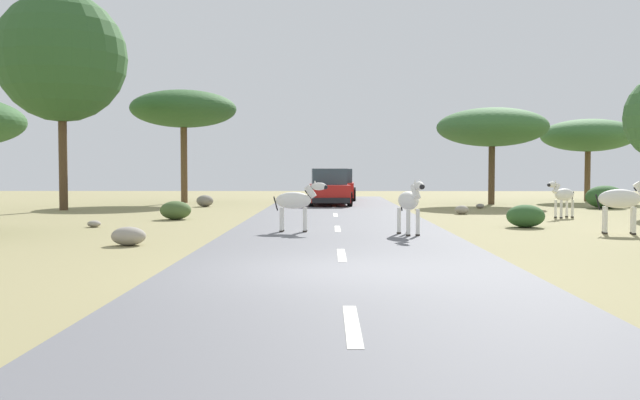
{
  "coord_description": "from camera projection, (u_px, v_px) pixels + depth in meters",
  "views": [
    {
      "loc": [
        -0.16,
        -11.21,
        1.7
      ],
      "look_at": [
        -0.46,
        12.74,
        0.66
      ],
      "focal_mm": 38.23,
      "sensor_mm": 36.0,
      "label": 1
    }
  ],
  "objects": [
    {
      "name": "ground_plane",
      "position": [
        338.0,
        273.0,
        11.27
      ],
      "size": [
        90.0,
        90.0,
        0.0
      ],
      "primitive_type": "plane",
      "color": "#8E8456"
    },
    {
      "name": "road",
      "position": [
        344.0,
        272.0,
        11.27
      ],
      "size": [
        6.0,
        64.0,
        0.05
      ],
      "primitive_type": "cube",
      "color": "slate",
      "rests_on": "ground_plane"
    },
    {
      "name": "lane_markings",
      "position": [
        345.0,
        280.0,
        10.27
      ],
      "size": [
        0.16,
        56.0,
        0.01
      ],
      "color": "silver",
      "rests_on": "road"
    },
    {
      "name": "zebra_0",
      "position": [
        410.0,
        202.0,
        17.34
      ],
      "size": [
        0.65,
        1.5,
        1.44
      ],
      "rotation": [
        0.0,
        0.0,
        3.41
      ],
      "color": "silver",
      "rests_on": "road"
    },
    {
      "name": "zebra_1",
      "position": [
        563.0,
        195.0,
        24.42
      ],
      "size": [
        1.29,
        0.97,
        1.37
      ],
      "rotation": [
        0.0,
        0.0,
        2.15
      ],
      "color": "silver",
      "rests_on": "ground_plane"
    },
    {
      "name": "zebra_2",
      "position": [
        296.0,
        201.0,
        18.3
      ],
      "size": [
        1.48,
        0.43,
        1.39
      ],
      "rotation": [
        0.0,
        0.0,
        4.67
      ],
      "color": "silver",
      "rests_on": "road"
    },
    {
      "name": "zebra_3",
      "position": [
        623.0,
        200.0,
        18.15
      ],
      "size": [
        1.62,
        0.69,
        1.55
      ],
      "rotation": [
        0.0,
        0.0,
        4.46
      ],
      "color": "silver",
      "rests_on": "ground_plane"
    },
    {
      "name": "car_0",
      "position": [
        338.0,
        186.0,
        38.01
      ],
      "size": [
        2.14,
        4.4,
        1.74
      ],
      "rotation": [
        0.0,
        0.0,
        -0.04
      ],
      "color": "red",
      "rests_on": "road"
    },
    {
      "name": "car_1",
      "position": [
        329.0,
        188.0,
        32.66
      ],
      "size": [
        2.17,
        4.42,
        1.74
      ],
      "rotation": [
        0.0,
        0.0,
        3.19
      ],
      "color": "red",
      "rests_on": "road"
    },
    {
      "name": "tree_0",
      "position": [
        61.0,
        58.0,
        28.89
      ],
      "size": [
        5.47,
        5.47,
        9.24
      ],
      "color": "#4C3823",
      "rests_on": "ground_plane"
    },
    {
      "name": "tree_1",
      "position": [
        492.0,
        127.0,
        33.98
      ],
      "size": [
        5.5,
        5.5,
        4.83
      ],
      "color": "#4C3823",
      "rests_on": "ground_plane"
    },
    {
      "name": "tree_2",
      "position": [
        588.0,
        136.0,
        37.64
      ],
      "size": [
        5.12,
        5.12,
        4.54
      ],
      "color": "brown",
      "rests_on": "ground_plane"
    },
    {
      "name": "tree_6",
      "position": [
        184.0,
        109.0,
        35.61
      ],
      "size": [
        5.51,
        5.51,
        5.89
      ],
      "color": "brown",
      "rests_on": "ground_plane"
    },
    {
      "name": "bush_0",
      "position": [
        176.0,
        210.0,
        23.59
      ],
      "size": [
        1.07,
        0.96,
        0.64
      ],
      "primitive_type": "ellipsoid",
      "color": "#425B2D",
      "rests_on": "ground_plane"
    },
    {
      "name": "bush_1",
      "position": [
        526.0,
        216.0,
        20.35
      ],
      "size": [
        1.13,
        1.02,
        0.68
      ],
      "primitive_type": "ellipsoid",
      "color": "#2D5628",
      "rests_on": "ground_plane"
    },
    {
      "name": "bush_2",
      "position": [
        605.0,
        197.0,
        30.53
      ],
      "size": [
        1.71,
        1.54,
        1.03
      ],
      "primitive_type": "ellipsoid",
      "color": "#2D5628",
      "rests_on": "ground_plane"
    },
    {
      "name": "rock_0",
      "position": [
        462.0,
        210.0,
        26.45
      ],
      "size": [
        0.54,
        0.47,
        0.34
      ],
      "primitive_type": "ellipsoid",
      "color": "gray",
      "rests_on": "ground_plane"
    },
    {
      "name": "rock_1",
      "position": [
        129.0,
        236.0,
        15.42
      ],
      "size": [
        0.78,
        0.63,
        0.43
      ],
      "primitive_type": "ellipsoid",
      "color": "gray",
      "rests_on": "ground_plane"
    },
    {
      "name": "rock_2",
      "position": [
        94.0,
        224.0,
        20.41
      ],
      "size": [
        0.4,
        0.39,
        0.2
      ],
      "primitive_type": "ellipsoid",
      "color": "gray",
      "rests_on": "ground_plane"
    },
    {
      "name": "rock_3",
      "position": [
        480.0,
        206.0,
        30.5
      ],
      "size": [
        0.37,
        0.37,
        0.21
      ],
      "primitive_type": "ellipsoid",
      "color": "gray",
      "rests_on": "ground_plane"
    },
    {
      "name": "rock_4",
      "position": [
        205.0,
        201.0,
        31.96
      ],
      "size": [
        0.78,
        0.79,
        0.55
      ],
      "primitive_type": "ellipsoid",
      "color": "gray",
      "rests_on": "ground_plane"
    }
  ]
}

